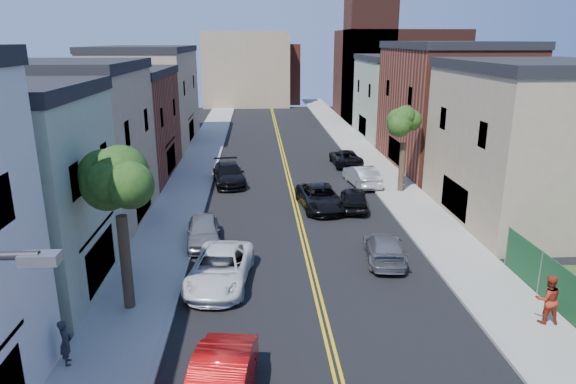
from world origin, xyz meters
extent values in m
cube|color=gray|center=(-7.90, 40.00, 0.07)|extent=(3.20, 100.00, 0.15)
cube|color=gray|center=(7.90, 40.00, 0.07)|extent=(3.20, 100.00, 0.15)
cube|color=gray|center=(-6.15, 40.00, 0.07)|extent=(0.30, 100.00, 0.15)
cube|color=gray|center=(6.15, 40.00, 0.07)|extent=(0.30, 100.00, 0.15)
cube|color=#998466|center=(-14.00, 25.00, 4.50)|extent=(9.00, 10.00, 9.00)
cube|color=brown|center=(-14.00, 36.00, 4.00)|extent=(9.00, 12.00, 8.00)
cube|color=#998466|center=(-14.00, 50.00, 4.75)|extent=(9.00, 16.00, 9.50)
cube|color=#998466|center=(14.00, 24.00, 4.50)|extent=(9.00, 12.00, 9.00)
cube|color=brown|center=(14.00, 38.00, 5.00)|extent=(9.00, 14.00, 10.00)
cube|color=gray|center=(14.00, 52.00, 4.25)|extent=(9.00, 12.00, 8.50)
cube|color=#4C2319|center=(17.50, 68.00, 6.00)|extent=(16.00, 14.00, 12.00)
cube|color=#4C2319|center=(12.50, 64.00, 11.00)|extent=(6.00, 6.00, 22.00)
cube|color=#998466|center=(-4.00, 82.00, 6.00)|extent=(14.00, 8.00, 12.00)
cube|color=brown|center=(0.00, 86.00, 5.00)|extent=(10.00, 8.00, 10.00)
cylinder|color=#3A291D|center=(-7.90, 14.00, 2.13)|extent=(0.44, 0.44, 3.96)
sphere|color=#19390F|center=(-7.90, 14.00, 6.45)|extent=(5.20, 5.20, 5.20)
sphere|color=#19390F|center=(-7.38, 13.61, 7.49)|extent=(3.90, 3.90, 3.90)
sphere|color=#19390F|center=(-8.42, 14.52, 5.93)|extent=(3.64, 3.64, 3.64)
cylinder|color=#3A291D|center=(7.90, 30.00, 1.91)|extent=(0.44, 0.44, 3.52)
sphere|color=#19390F|center=(7.90, 30.00, 5.65)|extent=(4.40, 4.40, 4.40)
sphere|color=#19390F|center=(8.34, 29.67, 6.53)|extent=(3.30, 3.30, 3.30)
sphere|color=#19390F|center=(7.46, 30.44, 5.21)|extent=(3.08, 3.08, 3.08)
cube|color=slate|center=(-5.40, 1.00, 8.00)|extent=(0.50, 0.25, 0.15)
imported|color=silver|center=(-4.31, 16.09, 0.77)|extent=(3.20, 5.84, 1.55)
imported|color=slate|center=(-5.50, 20.96, 0.75)|extent=(2.17, 4.53, 1.49)
imported|color=black|center=(-4.73, 33.08, 0.79)|extent=(2.96, 5.73, 1.59)
imported|color=#595A60|center=(3.80, 18.24, 0.66)|extent=(2.39, 4.76, 1.32)
imported|color=black|center=(3.80, 26.46, 0.74)|extent=(2.32, 4.53, 1.47)
imported|color=#AAADB2|center=(5.42, 31.99, 0.78)|extent=(2.27, 4.91, 1.56)
imported|color=black|center=(5.32, 38.64, 0.69)|extent=(2.49, 5.07, 1.39)
imported|color=black|center=(1.58, 26.67, 0.75)|extent=(3.11, 5.68, 1.51)
imported|color=#222329|center=(-9.10, 10.18, 0.96)|extent=(0.56, 0.69, 1.63)
imported|color=maroon|center=(8.55, 11.73, 1.14)|extent=(1.02, 0.82, 1.98)
camera|label=1|loc=(-2.56, -5.32, 10.73)|focal=31.96mm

